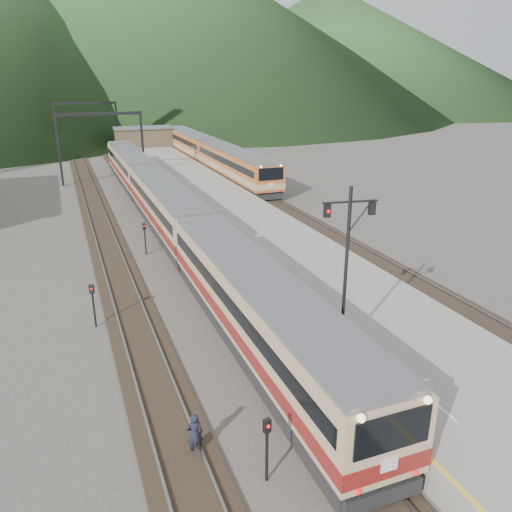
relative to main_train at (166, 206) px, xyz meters
name	(u,v)px	position (x,y,z in m)	size (l,w,h in m)	color
track_main	(153,210)	(0.00, 6.54, -1.95)	(2.60, 200.00, 0.23)	black
track_far	(97,215)	(-5.00, 6.54, -1.95)	(2.60, 200.00, 0.23)	black
track_second	(267,199)	(11.50, 6.54, -1.95)	(2.60, 200.00, 0.23)	black
platform	(217,205)	(5.60, 4.54, -1.52)	(8.00, 100.00, 1.00)	gray
gantry_near	(100,134)	(-2.85, 21.54, 3.57)	(9.55, 0.25, 8.00)	black
gantry_far	(86,118)	(-2.85, 46.54, 3.57)	(9.55, 0.25, 8.00)	black
station_shed	(144,136)	(5.60, 44.54, 0.55)	(9.40, 4.40, 3.10)	brown
hill_b	(136,11)	(30.00, 196.54, 35.48)	(220.00, 220.00, 75.00)	#2A4E22
hill_c	(325,45)	(110.00, 176.54, 22.98)	(160.00, 160.00, 50.00)	#2A4E22
main_train	(166,206)	(0.00, 0.00, 0.00)	(2.93, 60.12, 3.58)	tan
second_train	(210,152)	(11.50, 26.86, 0.12)	(3.13, 42.60, 3.82)	#B5602D
signal_mast	(347,255)	(2.55, -23.19, 3.24)	(2.18, 0.51, 6.98)	black
short_signal_a	(267,442)	(-2.67, -27.71, -0.55)	(0.25, 0.21, 2.27)	black
short_signal_b	(145,235)	(-2.62, -5.40, -0.55)	(0.22, 0.17, 2.27)	black
short_signal_c	(93,300)	(-6.79, -15.30, -0.55)	(0.26, 0.23, 2.27)	black
worker	(195,434)	(-4.42, -25.75, -1.25)	(0.56, 0.37, 1.53)	black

